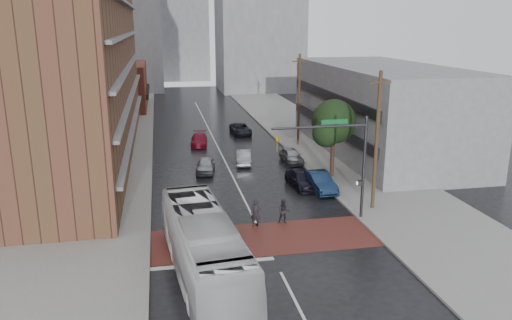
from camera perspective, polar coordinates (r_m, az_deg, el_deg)
name	(u,v)px	position (r m, az deg, el deg)	size (l,w,h in m)	color
ground	(265,242)	(31.30, 1.08, -9.34)	(160.00, 160.00, 0.00)	black
crosswalk	(264,238)	(31.74, 0.89, -8.95)	(14.00, 5.00, 0.02)	maroon
sidewalk_west	(109,151)	(54.66, -16.45, 0.95)	(9.00, 90.00, 0.15)	gray
sidewalk_east	(318,142)	(57.13, 7.15, 2.07)	(9.00, 90.00, 0.15)	gray
apartment_block	(69,13)	(52.43, -20.55, 15.43)	(10.00, 44.00, 28.00)	brown
storefront_west	(120,86)	(82.58, -15.25, 8.15)	(8.00, 16.00, 7.00)	brown
building_east	(381,109)	(53.53, 14.09, 5.67)	(11.00, 26.00, 9.00)	gray
distant_tower_west	(113,8)	(106.15, -15.98, 16.36)	(18.00, 16.00, 32.00)	gray
distant_tower_center	(182,28)	(122.96, -8.48, 14.68)	(12.00, 10.00, 24.00)	gray
street_tree	(334,124)	(43.21, 8.88, 4.03)	(4.20, 4.10, 6.90)	#332319
signal_mast	(344,154)	(33.59, 10.03, 0.73)	(6.50, 0.30, 7.20)	#2D2D33
utility_pole_near	(377,141)	(35.96, 13.61, 2.16)	(1.60, 0.26, 10.00)	#473321
utility_pole_far	(299,99)	(54.46, 4.93, 6.91)	(1.60, 0.26, 10.00)	#473321
transit_bus	(204,247)	(26.67, -5.96, -9.85)	(2.94, 12.58, 3.50)	silver
pedestrian_a	(256,213)	(33.20, -0.01, -6.08)	(0.69, 0.45, 1.89)	black
pedestrian_b	(284,212)	(33.76, 3.20, -5.91)	(0.82, 0.64, 1.69)	black
car_travel_a	(206,165)	(45.48, -5.79, -0.58)	(1.55, 3.86, 1.32)	#979B9E
car_travel_b	(244,157)	(47.92, -1.44, 0.30)	(1.35, 3.87, 1.28)	#94989B
car_travel_c	(199,140)	(55.61, -6.52, 2.31)	(1.77, 4.37, 1.27)	maroon
suv_travel	(241,129)	(60.91, -1.78, 3.57)	(2.16, 4.69, 1.30)	black
car_parked_near	(319,182)	(40.54, 7.21, -2.46)	(1.61, 4.63, 1.53)	#12233F
car_parked_mid	(302,179)	(41.34, 5.25, -2.20)	(1.83, 4.51, 1.31)	black
car_parked_far	(291,155)	(48.52, 4.06, 0.52)	(1.63, 4.06, 1.38)	#94969B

